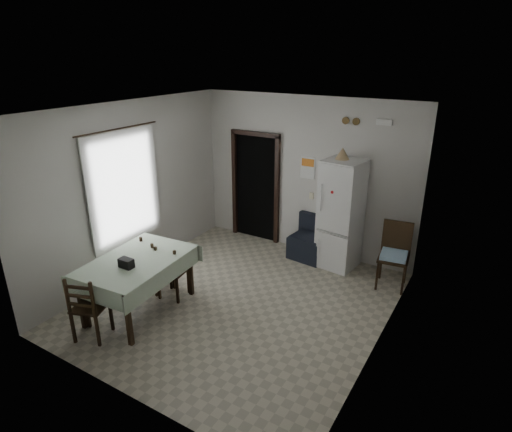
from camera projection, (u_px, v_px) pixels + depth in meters
The scene contains 25 objects.
ground at pixel (239, 302), 6.59m from camera, with size 4.50×4.50×0.00m, color #A49C86.
ceiling at pixel (236, 109), 5.53m from camera, with size 4.20×4.50×0.02m, color white, non-canonical shape.
wall_back at pixel (305, 176), 7.85m from camera, with size 4.20×0.02×2.90m, color beige, non-canonical shape.
wall_front at pixel (114, 283), 4.27m from camera, with size 4.20×0.02×2.90m, color beige, non-canonical shape.
wall_left at pixel (132, 190), 7.07m from camera, with size 0.02×4.50×2.90m, color beige, non-canonical shape.
wall_right at pixel (386, 247), 5.05m from camera, with size 0.02×4.50×2.90m, color beige, non-canonical shape.
doorway at pixel (261, 185), 8.66m from camera, with size 1.06×0.52×2.22m.
window_recess at pixel (120, 187), 6.90m from camera, with size 0.10×1.20×1.60m, color silver.
curtain at pixel (125, 188), 6.85m from camera, with size 0.02×1.45×1.85m, color silver.
curtain_rod at pixel (118, 129), 6.50m from camera, with size 0.02×0.02×1.60m, color black.
calendar at pixel (308, 168), 7.76m from camera, with size 0.28×0.02×0.40m, color white.
calendar_image at pixel (308, 163), 7.72m from camera, with size 0.24×0.01×0.14m, color orange.
light_switch at pixel (311, 196), 7.90m from camera, with size 0.08×0.02×0.12m, color beige.
vent_left at pixel (346, 121), 7.12m from camera, with size 0.12×0.12×0.03m, color brown.
vent_right at pixel (356, 121), 7.03m from camera, with size 0.12×0.12×0.03m, color brown.
emergency_light at pixel (384, 122), 6.77m from camera, with size 0.25×0.07×0.09m, color white.
fridge at pixel (341, 215), 7.37m from camera, with size 0.63×0.63×1.93m, color silver, non-canonical shape.
tan_cone at pixel (343, 153), 7.04m from camera, with size 0.23×0.23×0.19m, color tan.
navy_seat at pixel (310, 238), 7.85m from camera, with size 0.65×0.63×0.78m, color black, non-canonical shape.
corner_chair at pixel (394, 257), 6.82m from camera, with size 0.46×0.46×1.07m, color black, non-canonical shape.
dining_table at pixel (139, 285), 6.23m from camera, with size 1.05×1.60×0.84m, color #ABC0A4, non-canonical shape.
black_bag at pixel (126, 263), 5.83m from camera, with size 0.20×0.12×0.13m, color black.
dining_chair_far_left at pixel (158, 263), 6.80m from camera, with size 0.39×0.39×0.91m, color black, non-canonical shape.
dining_chair_far_right at pixel (173, 271), 6.59m from camera, with size 0.38×0.38×0.89m, color black, non-canonical shape.
dining_chair_near_head at pixel (90, 306), 5.62m from camera, with size 0.41×0.41×0.95m, color black, non-canonical shape.
Camera 1 is at (3.15, -4.71, 3.62)m, focal length 30.00 mm.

